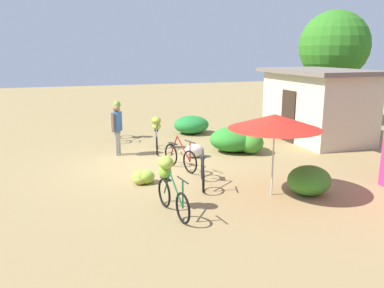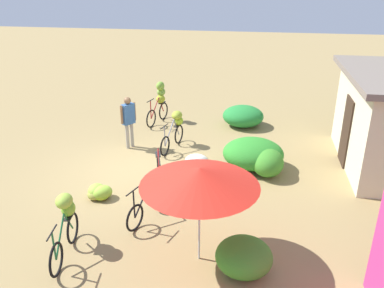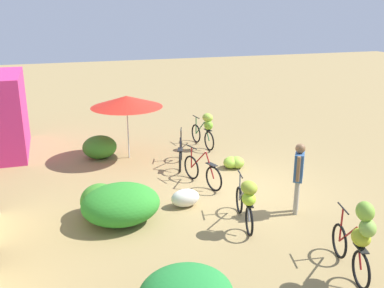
{
  "view_description": "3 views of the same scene",
  "coord_description": "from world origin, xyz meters",
  "px_view_note": "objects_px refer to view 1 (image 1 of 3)",
  "views": [
    {
      "loc": [
        11.63,
        -2.5,
        3.47
      ],
      "look_at": [
        0.69,
        1.2,
        0.74
      ],
      "focal_mm": 36.83,
      "sensor_mm": 36.0,
      "label": 1
    },
    {
      "loc": [
        9.91,
        3.23,
        5.27
      ],
      "look_at": [
        0.06,
        1.59,
        0.96
      ],
      "focal_mm": 37.35,
      "sensor_mm": 36.0,
      "label": 2
    },
    {
      "loc": [
        -9.52,
        4.48,
        4.63
      ],
      "look_at": [
        0.72,
        1.11,
        1.19
      ],
      "focal_mm": 40.24,
      "sensor_mm": 36.0,
      "label": 3
    }
  ],
  "objects_px": {
    "market_umbrella": "(275,122)",
    "bicycle_by_shop": "(203,173)",
    "building_low": "(317,104)",
    "person_vendor": "(117,125)",
    "bicycle_rightmost": "(168,179)",
    "bicycle_leftmost": "(117,117)",
    "bicycle_near_pile": "(156,130)",
    "produce_sack": "(194,151)",
    "bicycle_center_loaded": "(180,157)",
    "banana_pile_on_ground": "(143,178)",
    "tree_behind_building": "(334,46)"
  },
  "relations": [
    {
      "from": "bicycle_leftmost",
      "to": "bicycle_near_pile",
      "type": "height_order",
      "value": "bicycle_leftmost"
    },
    {
      "from": "bicycle_leftmost",
      "to": "building_low",
      "type": "bearing_deg",
      "value": 70.61
    },
    {
      "from": "banana_pile_on_ground",
      "to": "produce_sack",
      "type": "relative_size",
      "value": 1.09
    },
    {
      "from": "bicycle_center_loaded",
      "to": "banana_pile_on_ground",
      "type": "bearing_deg",
      "value": -54.98
    },
    {
      "from": "bicycle_near_pile",
      "to": "person_vendor",
      "type": "relative_size",
      "value": 0.98
    },
    {
      "from": "bicycle_near_pile",
      "to": "bicycle_rightmost",
      "type": "bearing_deg",
      "value": -11.04
    },
    {
      "from": "bicycle_by_shop",
      "to": "bicycle_rightmost",
      "type": "relative_size",
      "value": 0.97
    },
    {
      "from": "banana_pile_on_ground",
      "to": "produce_sack",
      "type": "xyz_separation_m",
      "value": [
        -2.08,
        2.18,
        0.06
      ]
    },
    {
      "from": "building_low",
      "to": "bicycle_rightmost",
      "type": "height_order",
      "value": "building_low"
    },
    {
      "from": "building_low",
      "to": "market_umbrella",
      "type": "relative_size",
      "value": 2.08
    },
    {
      "from": "bicycle_by_shop",
      "to": "person_vendor",
      "type": "bearing_deg",
      "value": -156.78
    },
    {
      "from": "tree_behind_building",
      "to": "banana_pile_on_ground",
      "type": "xyz_separation_m",
      "value": [
        6.23,
        -10.69,
        -3.53
      ]
    },
    {
      "from": "bicycle_near_pile",
      "to": "produce_sack",
      "type": "bearing_deg",
      "value": 32.15
    },
    {
      "from": "bicycle_center_loaded",
      "to": "person_vendor",
      "type": "height_order",
      "value": "person_vendor"
    },
    {
      "from": "bicycle_leftmost",
      "to": "person_vendor",
      "type": "relative_size",
      "value": 0.93
    },
    {
      "from": "bicycle_near_pile",
      "to": "produce_sack",
      "type": "xyz_separation_m",
      "value": [
        1.47,
        0.93,
        -0.49
      ]
    },
    {
      "from": "market_umbrella",
      "to": "bicycle_near_pile",
      "type": "xyz_separation_m",
      "value": [
        -5.43,
        -1.58,
        -1.13
      ]
    },
    {
      "from": "bicycle_leftmost",
      "to": "produce_sack",
      "type": "bearing_deg",
      "value": 28.15
    },
    {
      "from": "banana_pile_on_ground",
      "to": "bicycle_center_loaded",
      "type": "bearing_deg",
      "value": 125.02
    },
    {
      "from": "bicycle_leftmost",
      "to": "banana_pile_on_ground",
      "type": "relative_size",
      "value": 2.09
    },
    {
      "from": "bicycle_by_shop",
      "to": "bicycle_leftmost",
      "type": "bearing_deg",
      "value": -168.78
    },
    {
      "from": "market_umbrella",
      "to": "bicycle_by_shop",
      "type": "height_order",
      "value": "market_umbrella"
    },
    {
      "from": "tree_behind_building",
      "to": "bicycle_by_shop",
      "type": "relative_size",
      "value": 3.36
    },
    {
      "from": "bicycle_leftmost",
      "to": "produce_sack",
      "type": "relative_size",
      "value": 2.27
    },
    {
      "from": "banana_pile_on_ground",
      "to": "produce_sack",
      "type": "distance_m",
      "value": 3.01
    },
    {
      "from": "bicycle_near_pile",
      "to": "produce_sack",
      "type": "relative_size",
      "value": 2.38
    },
    {
      "from": "bicycle_center_loaded",
      "to": "bicycle_near_pile",
      "type": "bearing_deg",
      "value": -178.1
    },
    {
      "from": "building_low",
      "to": "person_vendor",
      "type": "bearing_deg",
      "value": -90.36
    },
    {
      "from": "bicycle_rightmost",
      "to": "bicycle_leftmost",
      "type": "bearing_deg",
      "value": 179.82
    },
    {
      "from": "produce_sack",
      "to": "banana_pile_on_ground",
      "type": "bearing_deg",
      "value": -46.3
    },
    {
      "from": "bicycle_by_shop",
      "to": "person_vendor",
      "type": "height_order",
      "value": "person_vendor"
    },
    {
      "from": "bicycle_leftmost",
      "to": "bicycle_center_loaded",
      "type": "distance_m",
      "value": 5.03
    },
    {
      "from": "bicycle_rightmost",
      "to": "produce_sack",
      "type": "xyz_separation_m",
      "value": [
        -4.13,
        2.02,
        -0.52
      ]
    },
    {
      "from": "person_vendor",
      "to": "bicycle_rightmost",
      "type": "bearing_deg",
      "value": 3.85
    },
    {
      "from": "bicycle_rightmost",
      "to": "bicycle_center_loaded",
      "type": "bearing_deg",
      "value": 158.43
    },
    {
      "from": "market_umbrella",
      "to": "bicycle_rightmost",
      "type": "height_order",
      "value": "market_umbrella"
    },
    {
      "from": "tree_behind_building",
      "to": "bicycle_by_shop",
      "type": "xyz_separation_m",
      "value": [
        6.89,
        -9.23,
        -3.34
      ]
    },
    {
      "from": "bicycle_center_loaded",
      "to": "bicycle_by_shop",
      "type": "relative_size",
      "value": 1.03
    },
    {
      "from": "tree_behind_building",
      "to": "bicycle_leftmost",
      "type": "height_order",
      "value": "tree_behind_building"
    },
    {
      "from": "building_low",
      "to": "tree_behind_building",
      "type": "bearing_deg",
      "value": 135.82
    },
    {
      "from": "market_umbrella",
      "to": "bicycle_leftmost",
      "type": "height_order",
      "value": "market_umbrella"
    },
    {
      "from": "bicycle_rightmost",
      "to": "person_vendor",
      "type": "xyz_separation_m",
      "value": [
        -5.25,
        -0.35,
        0.31
      ]
    },
    {
      "from": "bicycle_rightmost",
      "to": "person_vendor",
      "type": "relative_size",
      "value": 0.97
    },
    {
      "from": "bicycle_center_loaded",
      "to": "building_low",
      "type": "bearing_deg",
      "value": 109.22
    },
    {
      "from": "building_low",
      "to": "bicycle_leftmost",
      "type": "bearing_deg",
      "value": -109.39
    },
    {
      "from": "bicycle_near_pile",
      "to": "tree_behind_building",
      "type": "bearing_deg",
      "value": 105.82
    },
    {
      "from": "tree_behind_building",
      "to": "market_umbrella",
      "type": "bearing_deg",
      "value": -44.09
    },
    {
      "from": "market_umbrella",
      "to": "bicycle_center_loaded",
      "type": "relative_size",
      "value": 1.36
    },
    {
      "from": "building_low",
      "to": "bicycle_leftmost",
      "type": "height_order",
      "value": "building_low"
    },
    {
      "from": "tree_behind_building",
      "to": "produce_sack",
      "type": "xyz_separation_m",
      "value": [
        4.15,
        -8.52,
        -3.47
      ]
    }
  ]
}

